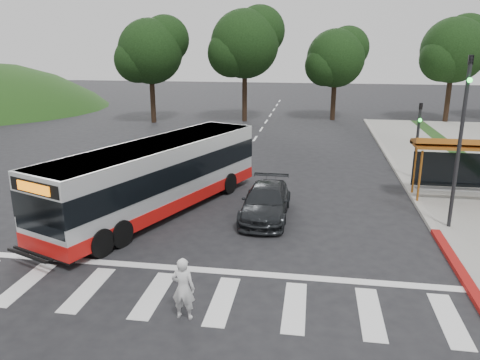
# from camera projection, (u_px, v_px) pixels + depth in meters

# --- Properties ---
(ground) EXTENTS (140.00, 140.00, 0.00)m
(ground) POSITION_uv_depth(u_px,v_px,m) (197.00, 229.00, 18.05)
(ground) COLOR black
(ground) RESTS_ON ground
(sidewalk_east) EXTENTS (4.00, 40.00, 0.12)m
(sidewalk_east) POSITION_uv_depth(u_px,v_px,m) (443.00, 182.00, 23.96)
(sidewalk_east) COLOR gray
(sidewalk_east) RESTS_ON ground
(curb_east) EXTENTS (0.30, 40.00, 0.15)m
(curb_east) POSITION_uv_depth(u_px,v_px,m) (403.00, 180.00, 24.25)
(curb_east) COLOR #9E9991
(curb_east) RESTS_ON ground
(curb_east_red) EXTENTS (0.32, 6.00, 0.15)m
(curb_east_red) POSITION_uv_depth(u_px,v_px,m) (458.00, 267.00, 14.78)
(curb_east_red) COLOR maroon
(curb_east_red) RESTS_ON ground
(crosswalk_ladder) EXTENTS (18.00, 2.60, 0.01)m
(crosswalk_ladder) POSITION_uv_depth(u_px,v_px,m) (154.00, 295.00, 13.31)
(crosswalk_ladder) COLOR silver
(crosswalk_ladder) RESTS_ON ground
(bus_shelter) EXTENTS (4.20, 1.60, 2.86)m
(bus_shelter) POSITION_uv_depth(u_px,v_px,m) (462.00, 150.00, 20.60)
(bus_shelter) COLOR #A3591B
(bus_shelter) RESTS_ON sidewalk_east
(traffic_signal_ne_tall) EXTENTS (0.18, 0.37, 6.50)m
(traffic_signal_ne_tall) POSITION_uv_depth(u_px,v_px,m) (462.00, 130.00, 16.93)
(traffic_signal_ne_tall) COLOR black
(traffic_signal_ne_tall) RESTS_ON ground
(traffic_signal_ne_short) EXTENTS (0.18, 0.37, 4.00)m
(traffic_signal_ne_short) POSITION_uv_depth(u_px,v_px,m) (418.00, 133.00, 23.95)
(traffic_signal_ne_short) COLOR black
(traffic_signal_ne_short) RESTS_ON ground
(tree_ne_a) EXTENTS (6.16, 5.74, 9.30)m
(tree_ne_a) POSITION_uv_depth(u_px,v_px,m) (455.00, 49.00, 40.43)
(tree_ne_a) COLOR black
(tree_ne_a) RESTS_ON parking_lot
(tree_north_a) EXTENTS (6.60, 6.15, 10.17)m
(tree_north_a) POSITION_uv_depth(u_px,v_px,m) (246.00, 43.00, 41.09)
(tree_north_a) COLOR black
(tree_north_a) RESTS_ON ground
(tree_north_b) EXTENTS (5.72, 5.33, 8.43)m
(tree_north_b) POSITION_uv_depth(u_px,v_px,m) (337.00, 57.00, 42.13)
(tree_north_b) COLOR black
(tree_north_b) RESTS_ON ground
(tree_north_c) EXTENTS (6.16, 5.74, 9.30)m
(tree_north_c) POSITION_uv_depth(u_px,v_px,m) (151.00, 50.00, 40.57)
(tree_north_c) COLOR black
(tree_north_c) RESTS_ON ground
(transit_bus) EXTENTS (6.57, 11.56, 2.96)m
(transit_bus) POSITION_uv_depth(u_px,v_px,m) (158.00, 178.00, 19.46)
(transit_bus) COLOR silver
(transit_bus) RESTS_ON ground
(pedestrian) EXTENTS (0.64, 0.44, 1.69)m
(pedestrian) POSITION_uv_depth(u_px,v_px,m) (183.00, 288.00, 11.98)
(pedestrian) COLOR silver
(pedestrian) RESTS_ON ground
(dark_sedan) EXTENTS (1.89, 4.55, 1.31)m
(dark_sedan) POSITION_uv_depth(u_px,v_px,m) (266.00, 202.00, 19.09)
(dark_sedan) COLOR black
(dark_sedan) RESTS_ON ground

